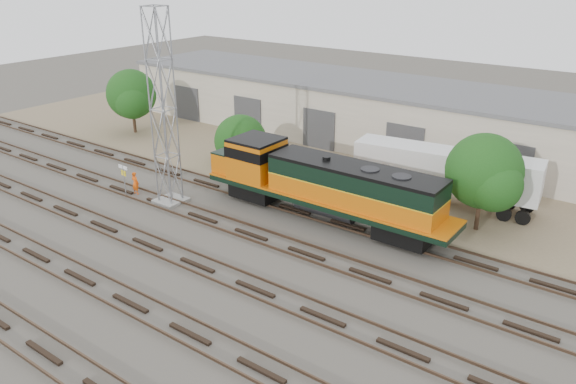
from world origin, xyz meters
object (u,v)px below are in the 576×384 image
Objects in this scene: signal_tower at (163,113)px; worker at (135,183)px; locomotive at (322,184)px; semi_trailer at (449,171)px.

signal_tower is 7.80× the size of worker.
locomotive is 13.48m from worker.
signal_tower reaches higher than locomotive.
locomotive is 10.45× the size of worker.
signal_tower is 1.04× the size of semi_trailer.
locomotive is 11.08m from signal_tower.
semi_trailer is at bearing -152.15° from worker.
signal_tower is 6.19m from worker.
semi_trailer is at bearing 35.39° from signal_tower.
worker is at bearing -161.44° from locomotive.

